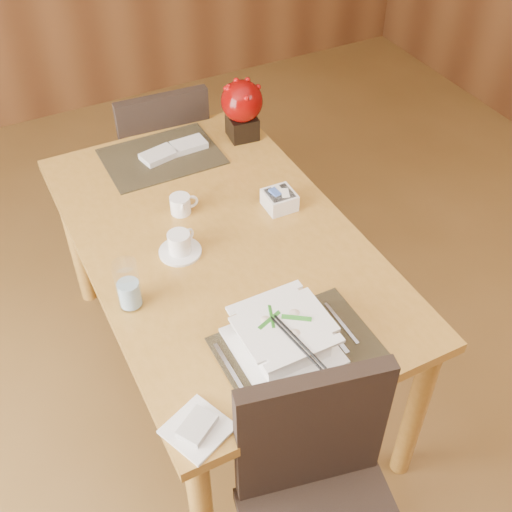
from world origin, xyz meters
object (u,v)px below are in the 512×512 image
coffee_cup (179,245)px  near_chair (321,502)px  creamer_jug (180,205)px  water_glass (128,285)px  dining_table (220,259)px  sugar_caddy (279,200)px  far_chair (162,161)px  berry_decor (242,106)px  bread_plate (198,429)px  soup_setting (283,336)px

coffee_cup → near_chair: near_chair is taller
creamer_jug → water_glass: bearing=-123.9°
dining_table → creamer_jug: size_ratio=15.87×
sugar_caddy → far_chair: size_ratio=0.12×
berry_decor → far_chair: (-0.26, 0.33, -0.39)m
water_glass → creamer_jug: water_glass is taller
berry_decor → near_chair: bearing=-108.1°
creamer_jug → dining_table: bearing=-64.4°
near_chair → far_chair: (0.21, 1.75, -0.02)m
bread_plate → far_chair: bearing=73.2°
bread_plate → coffee_cup: bearing=71.6°
sugar_caddy → bread_plate: size_ratio=0.71×
dining_table → far_chair: bearing=83.6°
dining_table → near_chair: near_chair is taller
coffee_cup → berry_decor: (0.50, 0.54, 0.11)m
creamer_jug → berry_decor: 0.55m
dining_table → soup_setting: bearing=-94.1°
far_chair → sugar_caddy: bearing=105.2°
bread_plate → far_chair: 1.61m
creamer_jug → berry_decor: berry_decor is taller
berry_decor → creamer_jug: bearing=-140.4°
bread_plate → far_chair: far_chair is taller
water_glass → berry_decor: (0.72, 0.69, 0.05)m
creamer_jug → far_chair: far_chair is taller
coffee_cup → bread_plate: bearing=-108.4°
coffee_cup → berry_decor: berry_decor is taller
creamer_jug → bread_plate: size_ratio=0.63×
coffee_cup → far_chair: size_ratio=0.16×
soup_setting → coffee_cup: 0.53m
berry_decor → sugar_caddy: bearing=-100.3°
bread_plate → berry_decor: bearing=59.0°
berry_decor → near_chair: 1.54m
coffee_cup → far_chair: (0.24, 0.88, -0.28)m
near_chair → coffee_cup: bearing=104.5°
soup_setting → coffee_cup: (-0.11, 0.52, -0.02)m
soup_setting → far_chair: (0.14, 1.39, -0.30)m
water_glass → near_chair: size_ratio=0.18×
dining_table → sugar_caddy: 0.30m
water_glass → coffee_cup: bearing=34.0°
coffee_cup → sugar_caddy: 0.42m
soup_setting → berry_decor: size_ratio=1.12×
dining_table → near_chair: size_ratio=1.60×
near_chair → sugar_caddy: bearing=80.2°
bread_plate → water_glass: bearing=90.8°
dining_table → water_glass: 0.44m
dining_table → soup_setting: 0.54m
sugar_caddy → far_chair: far_chair is taller
coffee_cup → creamer_jug: size_ratio=1.52×
dining_table → far_chair: (0.10, 0.87, -0.15)m
berry_decor → soup_setting: bearing=-110.3°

